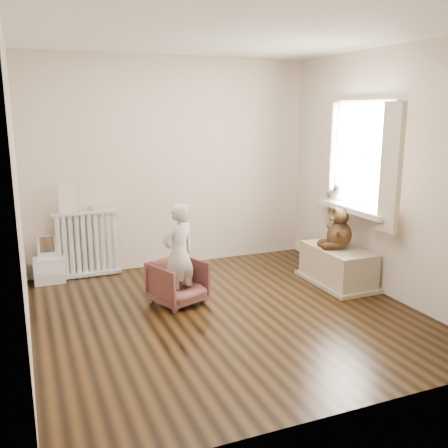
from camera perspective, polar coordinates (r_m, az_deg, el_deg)
name	(u,v)px	position (r m, az deg, el deg)	size (l,w,h in m)	color
floor	(227,314)	(4.97, 0.37, -10.26)	(3.60, 3.60, 0.01)	black
ceiling	(228,34)	(4.62, 0.42, 20.93)	(3.60, 3.60, 0.01)	white
back_wall	(172,164)	(6.31, -5.97, 6.86)	(3.60, 0.02, 2.60)	beige
front_wall	(343,222)	(3.06, 13.49, 0.20)	(3.60, 0.02, 2.60)	beige
left_wall	(17,195)	(4.27, -22.53, 3.08)	(0.02, 3.60, 2.60)	beige
right_wall	(384,174)	(5.56, 17.86, 5.51)	(0.02, 3.60, 2.60)	beige
window	(364,157)	(5.75, 15.73, 7.38)	(0.03, 0.90, 1.10)	white
window_sill	(354,209)	(5.78, 14.68, 1.65)	(0.22, 1.10, 0.06)	silver
curtain_left	(391,168)	(5.25, 18.55, 6.05)	(0.06, 0.26, 1.30)	beige
curtain_right	(326,158)	(6.15, 11.61, 7.36)	(0.06, 0.26, 1.30)	beige
radiator	(87,245)	(6.14, -15.37, -2.35)	(0.76, 0.14, 0.80)	silver
paper_doll	(67,198)	(6.00, -17.49, 2.82)	(0.20, 0.02, 0.33)	beige
tin_a	(92,208)	(6.05, -14.82, 1.75)	(0.10, 0.10, 0.06)	#A59E8C
toy_vanity	(48,259)	(6.11, -19.44, -3.83)	(0.34, 0.25, 0.54)	silver
armchair	(178,282)	(5.17, -5.29, -6.67)	(0.48, 0.50, 0.45)	brown
child	(179,254)	(5.03, -5.20, -3.47)	(0.38, 0.25, 1.04)	beige
toy_bench	(337,266)	(5.90, 12.83, -4.76)	(0.48, 0.90, 0.42)	#BFB091
teddy_bear	(340,227)	(5.77, 13.09, -0.31)	(0.38, 0.29, 0.46)	#34200F
plush_cat	(334,193)	(6.07, 12.42, 3.54)	(0.15, 0.25, 0.21)	slate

